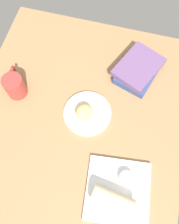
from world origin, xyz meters
TOP-DOWN VIEW (x-y plane):
  - dining_table at (0.00, 0.00)cm, footprint 110.00×90.00cm
  - round_plate at (6.53, -3.22)cm, footprint 19.89×19.89cm
  - scone_pastry at (5.58, -2.13)cm, footprint 8.86×8.59cm
  - square_plate at (-20.51, -21.94)cm, footprint 25.90×25.90cm
  - sauce_cup at (-15.59, -23.78)cm, footprint 5.39×5.39cm
  - breakfast_wrap at (-24.46, -20.47)cm, footprint 8.49×15.55cm
  - book_stack at (30.61, -19.67)cm, footprint 25.11×22.56cm
  - coffee_mug at (9.38, 28.85)cm, footprint 13.22×8.59cm

SIDE VIEW (x-z plane):
  - dining_table at x=0.00cm, z-range 0.00..4.00cm
  - round_plate at x=6.53cm, z-range 4.00..5.40cm
  - square_plate at x=-20.51cm, z-range 4.00..5.60cm
  - sauce_cup at x=-15.59cm, z-range 5.70..8.39cm
  - book_stack at x=30.61cm, z-range 4.14..10.11cm
  - scone_pastry at x=5.58cm, z-range 5.40..10.23cm
  - breakfast_wrap at x=-24.46cm, z-range 5.60..12.19cm
  - coffee_mug at x=9.38cm, z-range 4.11..14.48cm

